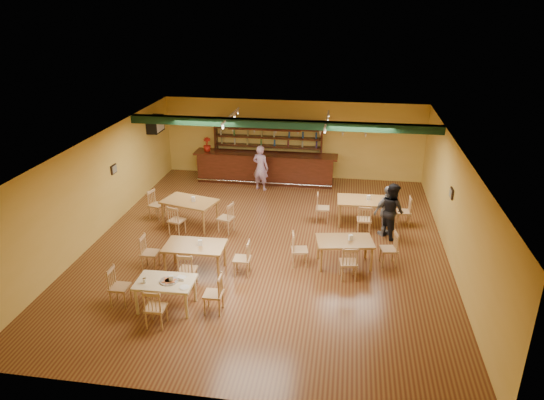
% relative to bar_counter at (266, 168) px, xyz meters
% --- Properties ---
extents(floor, '(12.00, 12.00, 0.00)m').
position_rel_bar_counter_xyz_m(floor, '(0.93, -5.15, -0.56)').
color(floor, '#582C19').
rests_on(floor, ground).
extents(ceiling_beam, '(10.00, 0.30, 0.25)m').
position_rel_bar_counter_xyz_m(ceiling_beam, '(0.93, -2.35, 2.31)').
color(ceiling_beam, black).
rests_on(ceiling_beam, ceiling).
extents(track_rail_left, '(0.05, 2.50, 0.05)m').
position_rel_bar_counter_xyz_m(track_rail_left, '(-0.87, -1.75, 2.38)').
color(track_rail_left, silver).
rests_on(track_rail_left, ceiling).
extents(track_rail_right, '(0.05, 2.50, 0.05)m').
position_rel_bar_counter_xyz_m(track_rail_right, '(2.33, -1.75, 2.38)').
color(track_rail_right, silver).
rests_on(track_rail_right, ceiling).
extents(ac_unit, '(0.34, 0.70, 0.48)m').
position_rel_bar_counter_xyz_m(ac_unit, '(-3.87, -0.95, 1.79)').
color(ac_unit, silver).
rests_on(ac_unit, wall_left).
extents(picture_left, '(0.04, 0.34, 0.28)m').
position_rel_bar_counter_xyz_m(picture_left, '(-4.04, -4.15, 1.14)').
color(picture_left, black).
rests_on(picture_left, wall_left).
extents(picture_right, '(0.04, 0.34, 0.28)m').
position_rel_bar_counter_xyz_m(picture_right, '(5.90, -4.65, 1.14)').
color(picture_right, black).
rests_on(picture_right, wall_right).
extents(bar_counter, '(5.42, 0.85, 1.13)m').
position_rel_bar_counter_xyz_m(bar_counter, '(0.00, 0.00, 0.00)').
color(bar_counter, '#34170A').
rests_on(bar_counter, ground).
extents(back_bar_hutch, '(4.19, 0.40, 2.28)m').
position_rel_bar_counter_xyz_m(back_bar_hutch, '(0.00, 0.63, 0.57)').
color(back_bar_hutch, '#34170A').
rests_on(back_bar_hutch, ground).
extents(poinsettia, '(0.38, 0.38, 0.53)m').
position_rel_bar_counter_xyz_m(poinsettia, '(-2.26, 0.00, 0.83)').
color(poinsettia, '#AC1C0F').
rests_on(poinsettia, bar_counter).
extents(dining_table_a, '(1.82, 1.36, 0.81)m').
position_rel_bar_counter_xyz_m(dining_table_a, '(-1.68, -4.18, -0.16)').
color(dining_table_a, '#A6783A').
rests_on(dining_table_a, ground).
extents(dining_table_b, '(1.64, 1.02, 0.80)m').
position_rel_bar_counter_xyz_m(dining_table_b, '(3.63, -3.25, -0.17)').
color(dining_table_b, '#A6783A').
rests_on(dining_table_b, ground).
extents(dining_table_c, '(1.56, 0.96, 0.77)m').
position_rel_bar_counter_xyz_m(dining_table_c, '(-0.67, -6.92, -0.18)').
color(dining_table_c, '#A6783A').
rests_on(dining_table_c, ground).
extents(dining_table_d, '(1.59, 1.11, 0.73)m').
position_rel_bar_counter_xyz_m(dining_table_d, '(3.11, -5.98, -0.20)').
color(dining_table_d, '#A6783A').
rests_on(dining_table_d, ground).
extents(near_table, '(1.33, 0.87, 0.70)m').
position_rel_bar_counter_xyz_m(near_table, '(-0.86, -8.59, -0.21)').
color(near_table, beige).
rests_on(near_table, ground).
extents(pizza_tray, '(0.42, 0.42, 0.01)m').
position_rel_bar_counter_xyz_m(pizza_tray, '(-0.77, -8.59, 0.14)').
color(pizza_tray, silver).
rests_on(pizza_tray, near_table).
extents(parmesan_shaker, '(0.08, 0.08, 0.11)m').
position_rel_bar_counter_xyz_m(parmesan_shaker, '(-1.28, -8.73, 0.19)').
color(parmesan_shaker, '#EAE5C6').
rests_on(parmesan_shaker, near_table).
extents(napkin_stack, '(0.23, 0.19, 0.03)m').
position_rel_bar_counter_xyz_m(napkin_stack, '(-0.53, -8.40, 0.15)').
color(napkin_stack, white).
rests_on(napkin_stack, near_table).
extents(pizza_server, '(0.32, 0.09, 0.00)m').
position_rel_bar_counter_xyz_m(pizza_server, '(-0.62, -8.55, 0.15)').
color(pizza_server, silver).
rests_on(pizza_server, pizza_tray).
extents(side_plate, '(0.22, 0.22, 0.01)m').
position_rel_bar_counter_xyz_m(side_plate, '(-0.34, -8.78, 0.14)').
color(side_plate, white).
rests_on(side_plate, near_table).
extents(patron_bar, '(0.71, 0.57, 1.69)m').
position_rel_bar_counter_xyz_m(patron_bar, '(-0.04, -0.83, 0.28)').
color(patron_bar, '#964FAB').
rests_on(patron_bar, ground).
extents(patron_right_a, '(0.97, 1.03, 1.67)m').
position_rel_bar_counter_xyz_m(patron_right_a, '(4.43, -4.05, 0.27)').
color(patron_right_a, black).
rests_on(patron_right_a, ground).
extents(patron_right_b, '(0.98, 0.81, 1.56)m').
position_rel_bar_counter_xyz_m(patron_right_b, '(4.31, -3.98, 0.22)').
color(patron_right_b, gray).
rests_on(patron_right_b, ground).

